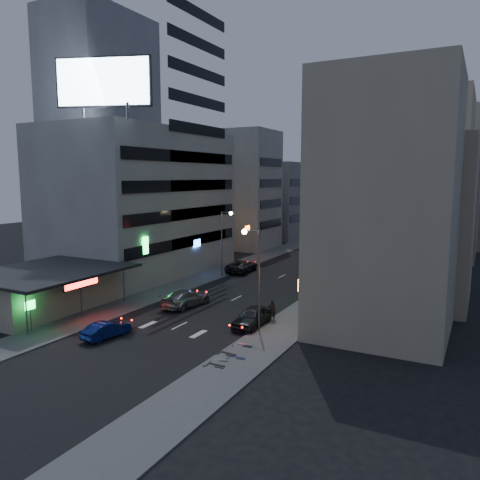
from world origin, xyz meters
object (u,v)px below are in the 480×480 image
Objects in this scene: person at (272,310)px; scooter_blue at (246,350)px; parked_car_right_far at (335,262)px; scooter_black_b at (237,347)px; scooter_silver_b at (254,338)px; parked_car_right_near at (252,317)px; road_car_blue at (106,330)px; parked_car_right_mid at (315,276)px; scooter_silver_a at (229,352)px; parked_car_left at (242,266)px; scooter_black_a at (226,358)px; road_car_silver at (186,298)px.

person reaches higher than scooter_blue.
scooter_black_b is (3.19, -34.44, -0.07)m from parked_car_right_far.
scooter_black_b is 0.97× the size of scooter_silver_b.
scooter_black_b is at bearing 83.95° from person.
person is 0.90× the size of scooter_silver_b.
parked_car_right_near reaches higher than road_car_blue.
parked_car_right_mid is 2.80× the size of scooter_silver_a.
person is 9.38m from scooter_silver_a.
road_car_blue is (-7.45, -35.75, -0.13)m from parked_car_right_far.
parked_car_right_near reaches higher than scooter_silver_a.
parked_car_left is 20.99m from person.
road_car_blue is 10.52m from scooter_silver_a.
parked_car_right_mid is 2.34× the size of scooter_silver_b.
person is 10.44m from scooter_black_a.
parked_car_right_far is (-0.61, 10.40, 0.01)m from parked_car_right_mid.
parked_car_left is at bearing 119.17° from parked_car_right_near.
road_car_silver is (0.43, 10.13, 0.15)m from road_car_blue.
road_car_blue is at bearing 31.89° from person.
person is at bearing 2.86° from scooter_blue.
parked_car_left is at bearing -74.61° from road_car_silver.
parked_car_right_mid is 0.87× the size of parked_car_right_far.
parked_car_right_near is at bearing 24.23° from scooter_black_b.
scooter_silver_a is at bearing 124.64° from scooter_blue.
scooter_silver_b is at bearing 114.00° from parked_car_left.
parked_car_right_far is 2.69× the size of scooter_silver_b.
road_car_blue is 2.21× the size of person.
parked_car_left is at bearing -130.36° from parked_car_right_far.
parked_car_right_mid is 0.81× the size of parked_car_left.
scooter_black_b reaches higher than scooter_silver_a.
parked_car_left is 27.05m from road_car_blue.
road_car_silver reaches higher than parked_car_right_mid.
person is 1.04× the size of scooter_blue.
parked_car_right_far is 26.18m from person.
parked_car_right_near is at bearing 169.16° from road_car_silver.
parked_car_right_near is at bearing -79.87° from parked_car_right_far.
parked_car_right_mid is 2.43× the size of scooter_black_b.
scooter_black_b is (2.58, -24.04, -0.06)m from parked_car_right_mid.
parked_car_right_far reaches higher than parked_car_right_mid.
parked_car_right_near is 8.62m from scooter_black_a.
scooter_black_a is 1.10m from scooter_silver_a.
person is at bearing 8.95° from scooter_silver_b.
scooter_black_a is 0.98× the size of scooter_black_b.
parked_car_left is 2.90× the size of scooter_silver_b.
parked_car_left reaches higher than scooter_silver_b.
scooter_black_a is (2.84, -26.05, -0.07)m from parked_car_right_mid.
scooter_silver_b is at bearing -154.85° from road_car_blue.
person is (1.50, -15.70, 0.24)m from parked_car_right_mid.
parked_car_right_far is 2.99× the size of person.
parked_car_right_far is at bearing -143.32° from parked_car_left.
parked_car_right_far reaches higher than scooter_silver_a.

